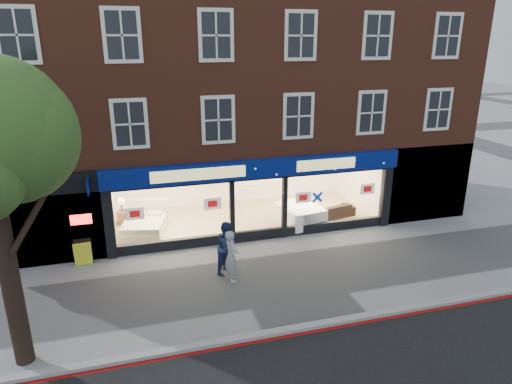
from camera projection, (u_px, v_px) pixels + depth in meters
name	position (u px, v px, depth m)	size (l,w,h in m)	color
ground	(284.00, 276.00, 15.16)	(120.00, 120.00, 0.00)	gray
kerb_line	(322.00, 330.00, 12.33)	(60.00, 0.10, 0.01)	#8C0A07
kerb_stone	(319.00, 324.00, 12.49)	(60.00, 0.25, 0.12)	gray
showroom_floor	(244.00, 218.00, 19.92)	(11.00, 4.50, 0.10)	tan
building	(233.00, 59.00, 19.35)	(19.00, 8.26, 10.30)	brown
display_bed	(144.00, 225.00, 18.22)	(2.04, 2.31, 1.12)	beige
bedside_table	(123.00, 217.00, 19.17)	(0.45, 0.45, 0.55)	brown
mattress_stack	(300.00, 214.00, 19.20)	(1.81, 2.13, 0.75)	white
sofa	(332.00, 210.00, 19.87)	(2.00, 0.78, 0.59)	black
a_board	(83.00, 253.00, 15.79)	(0.60, 0.38, 0.92)	yellow
pedestrian_grey	(231.00, 256.00, 14.63)	(0.64, 0.42, 1.75)	#94969B
pedestrian_blue	(228.00, 247.00, 15.16)	(0.88, 0.69, 1.82)	#1B274C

